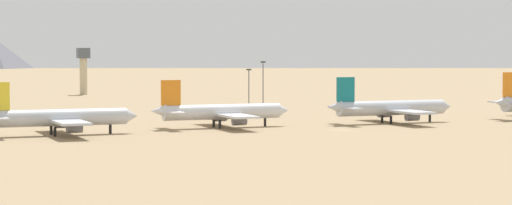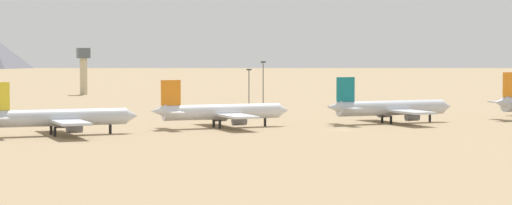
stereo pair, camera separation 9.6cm
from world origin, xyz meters
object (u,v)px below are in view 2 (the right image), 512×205
(parked_jet_yellow_1, at_px, (58,118))
(parked_jet_orange_2, at_px, (221,112))
(light_pole_west, at_px, (249,83))
(parked_jet_teal_3, at_px, (390,108))
(control_tower, at_px, (84,66))
(light_pole_mid, at_px, (263,79))

(parked_jet_yellow_1, relative_size, parked_jet_orange_2, 1.02)
(light_pole_west, bearing_deg, parked_jet_yellow_1, -128.25)
(parked_jet_yellow_1, bearing_deg, parked_jet_teal_3, 3.05)
(light_pole_west, bearing_deg, control_tower, 113.52)
(control_tower, xyz_separation_m, light_pole_west, (41.86, -96.17, -4.62))
(parked_jet_orange_2, height_order, light_pole_mid, light_pole_mid)
(parked_jet_yellow_1, bearing_deg, light_pole_west, 49.74)
(control_tower, bearing_deg, parked_jet_orange_2, -89.85)
(parked_jet_orange_2, relative_size, control_tower, 1.84)
(control_tower, xyz_separation_m, light_pole_mid, (48.41, -92.91, -3.26))
(parked_jet_yellow_1, bearing_deg, light_pole_mid, 48.47)
(parked_jet_teal_3, bearing_deg, light_pole_mid, 86.65)
(light_pole_west, distance_m, light_pole_mid, 7.45)
(parked_jet_yellow_1, bearing_deg, parked_jet_orange_2, 9.83)
(control_tower, bearing_deg, parked_jet_teal_3, -76.22)
(parked_jet_orange_2, xyz_separation_m, control_tower, (-0.50, 193.32, 8.10))
(control_tower, distance_m, light_pole_mid, 104.82)
(parked_jet_yellow_1, relative_size, control_tower, 1.88)
(control_tower, height_order, light_pole_west, control_tower)
(parked_jet_orange_2, bearing_deg, light_pole_west, 64.99)
(parked_jet_yellow_1, relative_size, light_pole_mid, 2.47)
(parked_jet_yellow_1, distance_m, light_pole_west, 135.02)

